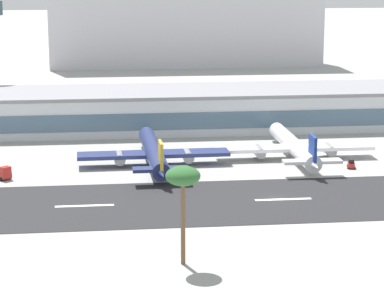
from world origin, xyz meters
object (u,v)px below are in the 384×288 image
distant_hotel_block (186,15)px  terminal_building (202,108)px  service_baggage_tug_0 (351,164)px  service_box_truck_1 (0,171)px  airliner_gold_tail_gate_0 (154,154)px  palm_tree_1 (183,179)px  airliner_navy_tail_gate_1 (295,147)px

distant_hotel_block → terminal_building: bearing=-94.2°
service_baggage_tug_0 → service_box_truck_1: service_box_truck_1 is taller
airliner_gold_tail_gate_0 → service_baggage_tug_0: airliner_gold_tail_gate_0 is taller
distant_hotel_block → palm_tree_1: bearing=-96.1°
service_baggage_tug_0 → service_box_truck_1: 83.30m
terminal_building → service_baggage_tug_0: size_ratio=54.82×
distant_hotel_block → palm_tree_1: distant_hotel_block is taller
airliner_gold_tail_gate_0 → service_baggage_tug_0: size_ratio=13.56×
airliner_navy_tail_gate_1 → service_baggage_tug_0: bearing=-131.9°
terminal_building → service_baggage_tug_0: 61.42m
airliner_gold_tail_gate_0 → airliner_navy_tail_gate_1: airliner_gold_tail_gate_0 is taller
terminal_building → distant_hotel_block: distant_hotel_block is taller
airliner_gold_tail_gate_0 → service_baggage_tug_0: bearing=-99.8°
terminal_building → palm_tree_1: 114.75m
terminal_building → service_box_truck_1: bearing=-134.7°
terminal_building → airliner_navy_tail_gate_1: (18.43, -43.20, -2.76)m
service_box_truck_1 → airliner_navy_tail_gate_1: bearing=57.4°
distant_hotel_block → airliner_gold_tail_gate_0: distant_hotel_block is taller
terminal_building → airliner_navy_tail_gate_1: size_ratio=4.15×
airliner_navy_tail_gate_1 → palm_tree_1: size_ratio=2.78×
airliner_navy_tail_gate_1 → service_baggage_tug_0: size_ratio=13.22×
airliner_navy_tail_gate_1 → palm_tree_1: palm_tree_1 is taller
terminal_building → airliner_navy_tail_gate_1: bearing=-66.9°
distant_hotel_block → service_box_truck_1: 214.13m
airliner_gold_tail_gate_0 → palm_tree_1: bearing=179.0°
palm_tree_1 → service_baggage_tug_0: bearing=51.8°
service_baggage_tug_0 → distant_hotel_block: bearing=-160.9°
terminal_building → airliner_gold_tail_gate_0: size_ratio=4.04×
airliner_gold_tail_gate_0 → service_box_truck_1: size_ratio=7.76×
terminal_building → palm_tree_1: (-17.11, -113.14, 8.63)m
airliner_gold_tail_gate_0 → service_box_truck_1: 36.83m
airliner_gold_tail_gate_0 → palm_tree_1: 67.74m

